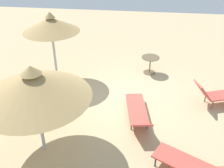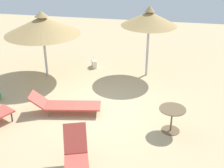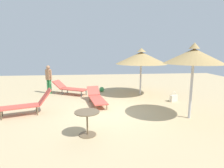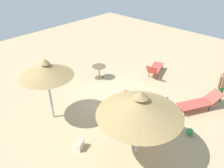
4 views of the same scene
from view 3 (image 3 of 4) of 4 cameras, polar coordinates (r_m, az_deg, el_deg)
The scene contains 10 objects.
ground at distance 8.08m, azimuth -1.08°, elevation -8.61°, with size 24.00×24.00×0.10m, color tan.
parasol_umbrella_edge at distance 7.48m, azimuth 23.40°, elevation 7.70°, with size 2.15×2.15×2.82m.
parasol_umbrella_front at distance 10.84m, azimuth 8.79°, elevation 7.79°, with size 2.88×2.88×2.66m.
lounge_chair_far_right at distance 9.12m, azimuth -4.69°, elevation -4.06°, with size 0.97×2.30×0.67m.
lounge_chair_back at distance 8.26m, azimuth -24.04°, elevation -5.41°, with size 2.03×1.17×0.99m.
lounge_chair_near_left at distance 11.21m, azimuth -12.67°, elevation -1.14°, with size 2.11×1.53×0.77m.
person_standing_near_right at distance 11.70m, azimuth -18.55°, elevation 1.86°, with size 0.41×0.34×1.67m.
handbag at distance 10.01m, azimuth 18.07°, elevation -4.01°, with size 0.44×0.31×0.51m.
side_table_round at distance 5.84m, azimuth -7.50°, elevation -10.40°, with size 0.76×0.76×0.74m.
beach_ball at distance 11.70m, azimuth -3.12°, elevation -1.61°, with size 0.30×0.30×0.30m, color #338C4C.
Camera 3 is at (0.67, 7.61, 2.58)m, focal length 30.35 mm.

